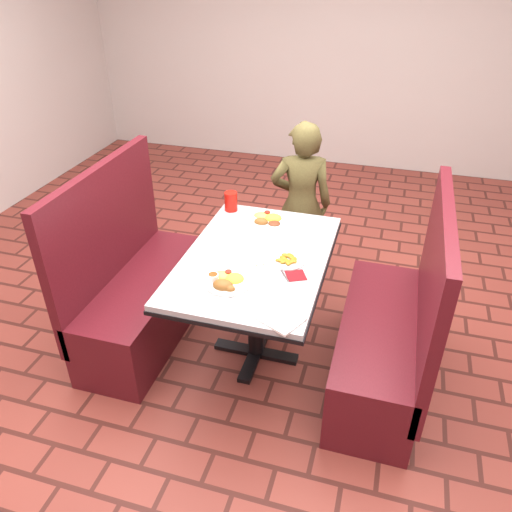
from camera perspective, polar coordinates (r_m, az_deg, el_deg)
name	(u,v)px	position (r m, az deg, el deg)	size (l,w,h in m)	color
room	(256,37)	(2.44, 0.00, 23.77)	(7.00, 7.04, 2.82)	brown
dining_table	(256,270)	(2.91, 0.00, -1.61)	(0.81, 1.21, 0.75)	#AFB1B4
booth_bench_left	(139,292)	(3.36, -13.19, -4.04)	(0.47, 1.20, 1.17)	#59141C
booth_bench_right	(388,338)	(3.02, 14.86, -9.06)	(0.47, 1.20, 1.17)	#59141C
diner_person	(301,205)	(3.73, 5.14, 5.88)	(0.46, 0.30, 1.26)	brown
near_dinner_plate	(227,280)	(2.61, -3.38, -2.72)	(0.25, 0.25, 0.08)	white
far_dinner_plate	(268,218)	(3.20, 1.35, 4.32)	(0.27, 0.27, 0.07)	white
plantain_plate	(288,260)	(2.80, 3.68, -0.51)	(0.19, 0.19, 0.03)	white
maroon_napkin	(296,276)	(2.69, 4.58, -2.24)	(0.10, 0.10, 0.00)	maroon
spoon_utensil	(285,276)	(2.68, 3.31, -2.29)	(0.01, 0.12, 0.00)	silver
red_tumbler	(231,201)	(3.34, -2.88, 6.26)	(0.09, 0.09, 0.13)	red
paper_napkin	(278,317)	(2.39, 2.58, -7.02)	(0.22, 0.16, 0.01)	white
knife_utensil	(230,286)	(2.59, -3.04, -3.43)	(0.01, 0.19, 0.00)	silver
fork_utensil	(227,286)	(2.60, -3.38, -3.41)	(0.01, 0.16, 0.00)	silver
lettuce_shreds	(266,252)	(2.89, 1.10, 0.50)	(0.28, 0.32, 0.00)	#85B548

